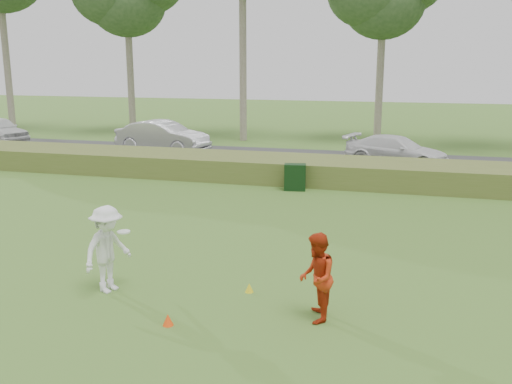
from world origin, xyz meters
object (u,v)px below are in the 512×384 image
(cone_yellow, at_px, (249,288))
(car_right, at_px, (396,151))
(player_white, at_px, (107,249))
(cone_orange, at_px, (168,320))
(utility_cabinet, at_px, (295,177))
(player_red, at_px, (317,278))
(car_mid, at_px, (163,137))

(cone_yellow, height_order, car_right, car_right)
(player_white, distance_m, cone_orange, 2.35)
(utility_cabinet, bearing_deg, player_red, -85.72)
(player_white, relative_size, player_red, 1.10)
(car_right, bearing_deg, utility_cabinet, 165.89)
(cone_orange, xyz_separation_m, car_mid, (-8.53, 18.68, 0.77))
(player_white, relative_size, utility_cabinet, 1.86)
(player_white, distance_m, player_red, 4.47)
(player_red, xyz_separation_m, car_right, (0.94, 16.75, -0.10))
(car_mid, bearing_deg, cone_yellow, -141.15)
(player_red, distance_m, car_right, 16.78)
(car_mid, bearing_deg, car_right, -85.42)
(player_red, bearing_deg, utility_cabinet, -175.29)
(car_mid, distance_m, car_right, 12.11)
(cone_yellow, bearing_deg, player_red, -30.85)
(player_white, distance_m, cone_yellow, 3.09)
(cone_orange, distance_m, utility_cabinet, 11.78)
(utility_cabinet, bearing_deg, player_white, -109.20)
(player_white, height_order, cone_yellow, player_white)
(utility_cabinet, bearing_deg, car_mid, 131.80)
(cone_yellow, height_order, utility_cabinet, utility_cabinet)
(player_white, xyz_separation_m, utility_cabinet, (1.87, 10.59, -0.43))
(utility_cabinet, relative_size, car_right, 0.21)
(cone_orange, relative_size, cone_yellow, 1.12)
(player_red, height_order, car_mid, car_mid)
(utility_cabinet, height_order, car_mid, car_mid)
(cone_yellow, distance_m, utility_cabinet, 9.94)
(cone_yellow, relative_size, car_right, 0.04)
(utility_cabinet, relative_size, car_mid, 0.20)
(cone_orange, xyz_separation_m, cone_yellow, (1.02, 1.89, -0.01))
(cone_orange, relative_size, car_right, 0.05)
(utility_cabinet, bearing_deg, cone_orange, -99.22)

